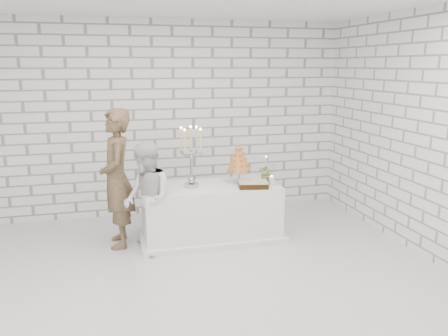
% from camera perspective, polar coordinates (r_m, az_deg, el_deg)
% --- Properties ---
extents(ground, '(6.00, 5.00, 0.01)m').
position_cam_1_polar(ground, '(5.09, -5.27, -14.26)').
color(ground, silver).
rests_on(ground, ground).
extents(wall_back, '(6.00, 0.01, 3.00)m').
position_cam_1_polar(wall_back, '(7.06, -8.84, 6.09)').
color(wall_back, white).
rests_on(wall_back, ground).
extents(wall_front, '(6.00, 0.01, 3.00)m').
position_cam_1_polar(wall_front, '(2.25, 4.44, -8.50)').
color(wall_front, white).
rests_on(wall_front, ground).
extents(wall_right, '(0.01, 5.00, 3.00)m').
position_cam_1_polar(wall_right, '(5.86, 24.78, 3.67)').
color(wall_right, white).
rests_on(wall_right, ground).
extents(cake_table, '(1.80, 0.80, 0.75)m').
position_cam_1_polar(cake_table, '(6.13, -1.64, -5.61)').
color(cake_table, white).
rests_on(cake_table, ground).
extents(groom, '(0.45, 0.67, 1.80)m').
position_cam_1_polar(groom, '(5.93, -13.41, -1.33)').
color(groom, '#453526').
rests_on(groom, ground).
extents(bride, '(0.65, 0.77, 1.42)m').
position_cam_1_polar(bride, '(5.64, -9.70, -3.89)').
color(bride, silver).
rests_on(bride, ground).
extents(candelabra, '(0.35, 0.35, 0.82)m').
position_cam_1_polar(candelabra, '(5.86, -4.19, 1.43)').
color(candelabra, '#A5A6B0').
rests_on(candelabra, cake_table).
extents(croquembouche, '(0.43, 0.43, 0.53)m').
position_cam_1_polar(croquembouche, '(6.11, 1.90, 0.55)').
color(croquembouche, '#B95F26').
rests_on(croquembouche, cake_table).
extents(chocolate_cake, '(0.43, 0.34, 0.08)m').
position_cam_1_polar(chocolate_cake, '(5.93, 3.70, -2.07)').
color(chocolate_cake, black).
rests_on(chocolate_cake, cake_table).
extents(pillar_candle, '(0.10, 0.10, 0.12)m').
position_cam_1_polar(pillar_candle, '(6.04, 6.04, -1.65)').
color(pillar_candle, white).
rests_on(pillar_candle, cake_table).
extents(extra_taper, '(0.07, 0.07, 0.32)m').
position_cam_1_polar(extra_taper, '(6.32, 5.33, -0.05)').
color(extra_taper, beige).
rests_on(extra_taper, cake_table).
extents(flowers, '(0.29, 0.26, 0.28)m').
position_cam_1_polar(flowers, '(6.13, 5.51, -0.63)').
color(flowers, '#4F7E3F').
rests_on(flowers, cake_table).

